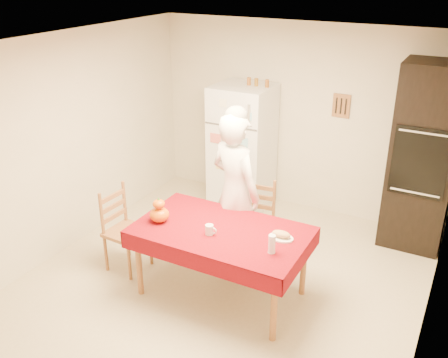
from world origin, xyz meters
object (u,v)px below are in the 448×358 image
Objects in this scene: dining_table at (221,236)px; coffee_mug at (209,230)px; refrigerator at (242,147)px; bread_plate at (281,238)px; oven_cabinet at (423,158)px; chair_far at (255,217)px; chair_left at (122,226)px; pumpkin_lower at (159,215)px; wine_glass at (272,244)px; seated_woman at (235,192)px.

dining_table is 17.00× the size of coffee_mug.
refrigerator is 2.20m from coffee_mug.
oven_cabinet is at bearing 63.07° from bread_plate.
chair_far is 1.00× the size of chair_left.
dining_table is 1.79× the size of chair_left.
chair_far is (0.73, -1.15, -0.34)m from refrigerator.
pumpkin_lower is at bearing -95.48° from chair_left.
chair_far reaches higher than bread_plate.
wine_glass reaches higher than pumpkin_lower.
oven_cabinet reaches higher than pumpkin_lower.
refrigerator reaches higher than chair_left.
refrigerator is at bearing -9.77° from chair_left.
wine_glass is at bearing -89.61° from chair_left.
seated_woman reaches higher than dining_table.
oven_cabinet is 2.38m from wine_glass.
refrigerator reaches higher than wine_glass.
dining_table is at bearing -69.61° from refrigerator.
bread_plate is (-0.01, 0.27, -0.08)m from wine_glass.
oven_cabinet is 2.32× the size of chair_left.
oven_cabinet is 2.22m from seated_woman.
bread_plate reaches higher than dining_table.
chair_left is 1.20m from coffee_mug.
chair_left is (-1.21, -0.05, -0.18)m from dining_table.
coffee_mug is (-0.06, -0.95, 0.30)m from chair_far.
oven_cabinet is 1.23× the size of seated_woman.
dining_table is 1.79× the size of chair_far.
chair_left is at bearing -103.41° from refrigerator.
seated_woman is 8.97× the size of pumpkin_lower.
refrigerator is 17.00× the size of coffee_mug.
wine_glass reaches higher than bread_plate.
pumpkin_lower is 1.23m from wine_glass.
wine_glass is (1.23, -0.01, 0.01)m from pumpkin_lower.
chair_left is 0.53× the size of seated_woman.
seated_woman is (0.59, -1.39, 0.04)m from refrigerator.
pumpkin_lower is at bearing -168.08° from bread_plate.
refrigerator is at bearing 92.75° from pumpkin_lower.
oven_cabinet reaches higher than wine_glass.
dining_table is 9.66× the size of wine_glass.
bread_plate is (1.21, 0.26, -0.07)m from pumpkin_lower.
wine_glass is at bearing -86.82° from bread_plate.
refrigerator reaches higher than bread_plate.
chair_far is 1.19m from pumpkin_lower.
wine_glass is at bearing -113.69° from oven_cabinet.
refrigerator is 7.08× the size of bread_plate.
oven_cabinet is 3.08m from pumpkin_lower.
pumpkin_lower is at bearing -135.31° from oven_cabinet.
bread_plate is (-0.96, -1.90, -0.33)m from oven_cabinet.
refrigerator is at bearing -178.82° from oven_cabinet.
chair_far is 9.50× the size of coffee_mug.
chair_left is 4.76× the size of pumpkin_lower.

